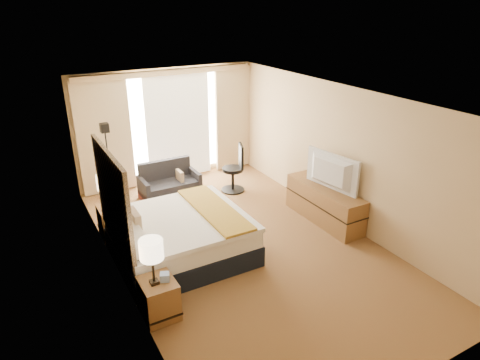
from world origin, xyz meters
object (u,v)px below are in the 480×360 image
nightstand_left (159,298)px  desk_chair (235,171)px  lamp_right (106,183)px  floor_lamp (107,148)px  television (328,172)px  loveseat (170,186)px  lamp_left (151,250)px  media_dresser (324,204)px  bed (180,236)px  nightstand_right (113,221)px

nightstand_left → desk_chair: 4.26m
nightstand_left → lamp_right: (-0.04, 2.46, 0.78)m
floor_lamp → television: floor_lamp is taller
nightstand_left → loveseat: bearing=67.3°
floor_lamp → desk_chair: (2.57, -0.65, -0.75)m
lamp_left → television: 3.83m
media_dresser → floor_lamp: (-3.38, 2.73, 0.88)m
floor_lamp → lamp_right: (-0.36, -1.32, -0.18)m
loveseat → desk_chair: desk_chair is taller
desk_chair → floor_lamp: bearing=-173.3°
bed → television: 2.93m
media_dresser → lamp_right: lamp_right is taller
television → bed: bearing=75.6°
loveseat → bed: bearing=-106.8°
nightstand_right → floor_lamp: 1.63m
lamp_left → lamp_right: (0.01, 2.49, -0.00)m
nightstand_left → floor_lamp: (0.32, 3.78, 0.96)m
loveseat → lamp_left: 3.95m
lamp_left → media_dresser: bearing=16.0°
media_dresser → lamp_left: bearing=-164.0°
television → nightstand_right: bearing=58.1°
loveseat → lamp_left: (-1.53, -3.56, 0.80)m
nightstand_right → bed: bearing=-57.6°
media_dresser → desk_chair: (-0.82, 2.08, 0.13)m
bed → loveseat: size_ratio=1.67×
media_dresser → television: bearing=-122.0°
media_dresser → floor_lamp: size_ratio=1.03×
nightstand_right → loveseat: (1.48, 1.04, -0.02)m
floor_lamp → lamp_right: size_ratio=2.69×
floor_lamp → nightstand_right: bearing=-103.9°
loveseat → lamp_right: (-1.52, -1.07, 0.79)m
lamp_left → lamp_right: bearing=89.8°
floor_lamp → lamp_left: (-0.36, -3.80, -0.18)m
floor_lamp → lamp_right: floor_lamp is taller
lamp_left → lamp_right: 2.49m
nightstand_left → media_dresser: 3.85m
lamp_right → nightstand_right: bearing=41.8°
bed → floor_lamp: bearing=100.9°
nightstand_right → desk_chair: 2.96m
floor_lamp → nightstand_left: bearing=-94.8°
nightstand_right → media_dresser: media_dresser is taller
media_dresser → floor_lamp: 4.44m
desk_chair → lamp_left: (-2.93, -3.15, 0.58)m
bed → television: television is taller
lamp_left → television: television is taller
desk_chair → lamp_right: lamp_right is taller
loveseat → floor_lamp: bearing=167.4°
lamp_left → lamp_right: lamp_left is taller
floor_lamp → television: (3.33, -2.81, -0.19)m
floor_lamp → television: bearing=-40.2°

